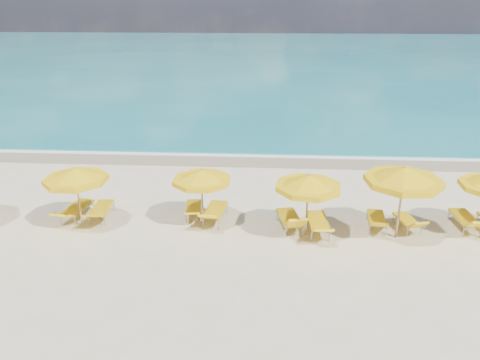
{
  "coord_description": "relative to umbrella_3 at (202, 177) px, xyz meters",
  "views": [
    {
      "loc": [
        0.97,
        -14.41,
        7.51
      ],
      "look_at": [
        0.0,
        1.5,
        1.2
      ],
      "focal_mm": 35.0,
      "sensor_mm": 36.0,
      "label": 1
    }
  ],
  "objects": [
    {
      "name": "ground_plane",
      "position": [
        1.24,
        -0.29,
        -1.77
      ],
      "size": [
        120.0,
        120.0,
        0.0
      ],
      "primitive_type": "plane",
      "color": "beige"
    },
    {
      "name": "ocean",
      "position": [
        1.24,
        47.71,
        -1.77
      ],
      "size": [
        120.0,
        80.0,
        0.3
      ],
      "primitive_type": "cube",
      "color": "#15757B",
      "rests_on": "ground"
    },
    {
      "name": "wet_sand_band",
      "position": [
        1.24,
        7.11,
        -1.77
      ],
      "size": [
        120.0,
        2.6,
        0.01
      ],
      "primitive_type": "cube",
      "color": "tan",
      "rests_on": "ground"
    },
    {
      "name": "foam_line",
      "position": [
        1.24,
        7.91,
        -1.77
      ],
      "size": [
        120.0,
        1.2,
        0.03
      ],
      "primitive_type": "cube",
      "color": "white",
      "rests_on": "ground"
    },
    {
      "name": "whitecap_near",
      "position": [
        -4.76,
        16.71,
        -1.77
      ],
      "size": [
        14.0,
        0.36,
        0.05
      ],
      "primitive_type": "cube",
      "color": "white",
      "rests_on": "ground"
    },
    {
      "name": "whitecap_far",
      "position": [
        9.24,
        23.71,
        -1.77
      ],
      "size": [
        18.0,
        0.3,
        0.05
      ],
      "primitive_type": "cube",
      "color": "white",
      "rests_on": "ground"
    },
    {
      "name": "umbrella_2",
      "position": [
        -4.2,
        -0.44,
        0.11
      ],
      "size": [
        2.81,
        2.81,
        2.2
      ],
      "rotation": [
        0.0,
        0.0,
        0.37
      ],
      "color": "tan",
      "rests_on": "ground"
    },
    {
      "name": "umbrella_3",
      "position": [
        0.0,
        0.0,
        0.0
      ],
      "size": [
        2.69,
        2.69,
        2.08
      ],
      "rotation": [
        0.0,
        0.0,
        0.4
      ],
      "color": "tan",
      "rests_on": "ground"
    },
    {
      "name": "umbrella_4",
      "position": [
        3.56,
        -0.66,
        0.12
      ],
      "size": [
        2.67,
        2.67,
        2.22
      ],
      "rotation": [
        0.0,
        0.0,
        0.25
      ],
      "color": "tan",
      "rests_on": "ground"
    },
    {
      "name": "umbrella_5",
      "position": [
        6.56,
        -0.59,
        0.4
      ],
      "size": [
        3.11,
        3.11,
        2.54
      ],
      "rotation": [
        0.0,
        0.0,
        -0.28
      ],
      "color": "tan",
      "rests_on": "ground"
    },
    {
      "name": "lounger_2_left",
      "position": [
        -4.6,
        0.15,
        -1.54
      ],
      "size": [
        0.93,
        2.02,
        0.71
      ],
      "rotation": [
        0.0,
        0.0,
        -0.17
      ],
      "color": "#A5A8AD",
      "rests_on": "ground"
    },
    {
      "name": "lounger_2_right",
      "position": [
        -3.7,
        0.15,
        -1.55
      ],
      "size": [
        0.7,
        1.93,
        0.71
      ],
      "rotation": [
        0.0,
        0.0,
        0.05
      ],
      "color": "#A5A8AD",
      "rests_on": "ground"
    },
    {
      "name": "lounger_3_left",
      "position": [
        -0.41,
        0.54,
        -1.57
      ],
      "size": [
        0.75,
        1.78,
        0.65
      ],
      "rotation": [
        0.0,
        0.0,
        0.12
      ],
      "color": "#A5A8AD",
      "rests_on": "ground"
    },
    {
      "name": "lounger_3_right",
      "position": [
        0.41,
        0.21,
        -1.53
      ],
      "size": [
        0.88,
        2.06,
        0.81
      ],
      "rotation": [
        0.0,
        0.0,
        -0.12
      ],
      "color": "#A5A8AD",
      "rests_on": "ground"
    },
    {
      "name": "lounger_4_left",
      "position": [
        3.04,
        -0.27,
        -1.53
      ],
      "size": [
        1.01,
        1.99,
        0.94
      ],
      "rotation": [
        0.0,
        0.0,
        0.2
      ],
      "color": "#A5A8AD",
      "rests_on": "ground"
    },
    {
      "name": "lounger_4_right",
      "position": [
        3.98,
        -0.46,
        -1.53
      ],
      "size": [
        0.76,
        2.06,
        0.76
      ],
      "rotation": [
        0.0,
        0.0,
        0.05
      ],
      "color": "#A5A8AD",
      "rests_on": "ground"
    },
    {
      "name": "lounger_5_left",
      "position": [
        6.02,
        0.01,
        -1.56
      ],
      "size": [
        0.77,
        1.81,
        0.73
      ],
      "rotation": [
        0.0,
        0.0,
        -0.12
      ],
      "color": "#A5A8AD",
      "rests_on": "ground"
    },
    {
      "name": "lounger_5_right",
      "position": [
        7.07,
        -0.02,
        -1.57
      ],
      "size": [
        0.83,
        1.65,
        0.73
      ],
      "rotation": [
        0.0,
        0.0,
        0.2
      ],
      "color": "#A5A8AD",
      "rests_on": "ground"
    },
    {
      "name": "lounger_6_left",
      "position": [
        9.06,
        0.14,
        -1.54
      ],
      "size": [
        0.7,
        1.9,
        0.83
      ],
      "rotation": [
        0.0,
        0.0,
        0.04
      ],
      "color": "#A5A8AD",
      "rests_on": "ground"
    }
  ]
}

